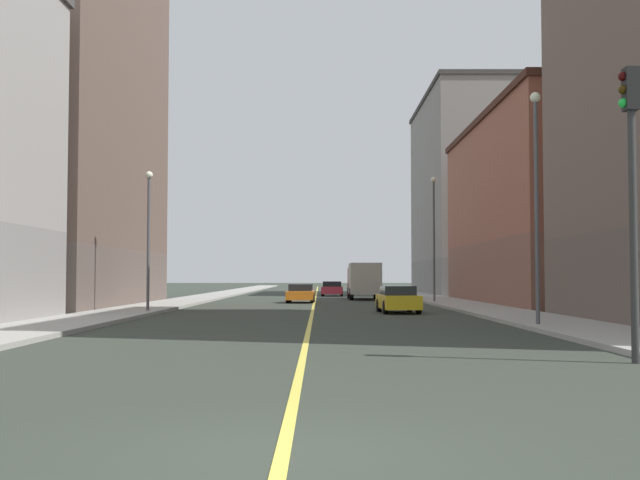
# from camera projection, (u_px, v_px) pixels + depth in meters

# --- Properties ---
(ground_plane) EXTENTS (400.00, 400.00, 0.00)m
(ground_plane) POSITION_uv_depth(u_px,v_px,m) (281.00, 455.00, 7.82)
(ground_plane) COLOR #30372E
(ground_plane) RESTS_ON ground
(sidewalk_left) EXTENTS (3.39, 168.00, 0.15)m
(sidewalk_left) POSITION_uv_depth(u_px,v_px,m) (437.00, 300.00, 56.78)
(sidewalk_left) COLOR #9E9B93
(sidewalk_left) RESTS_ON ground
(sidewalk_right) EXTENTS (3.39, 168.00, 0.15)m
(sidewalk_right) POSITION_uv_depth(u_px,v_px,m) (190.00, 300.00, 56.75)
(sidewalk_right) COLOR #9E9B93
(sidewalk_right) RESTS_ON ground
(lane_center_stripe) EXTENTS (0.16, 154.00, 0.01)m
(lane_center_stripe) POSITION_uv_depth(u_px,v_px,m) (313.00, 301.00, 56.77)
(lane_center_stripe) COLOR #E5D14C
(lane_center_stripe) RESTS_ON ground
(building_left_mid) EXTENTS (8.44, 24.76, 12.03)m
(building_left_mid) POSITION_uv_depth(u_px,v_px,m) (541.00, 210.00, 50.49)
(building_left_mid) COLOR brown
(building_left_mid) RESTS_ON ground
(building_left_far) EXTENTS (8.44, 22.25, 19.35)m
(building_left_far) POSITION_uv_depth(u_px,v_px,m) (464.00, 196.00, 77.13)
(building_left_far) COLOR slate
(building_left_far) RESTS_ON ground
(building_right_midblock) EXTENTS (8.44, 21.18, 24.34)m
(building_right_midblock) POSITION_uv_depth(u_px,v_px,m) (63.00, 100.00, 46.23)
(building_right_midblock) COLOR brown
(building_right_midblock) RESTS_ON ground
(traffic_light_left_near) EXTENTS (0.40, 0.32, 6.12)m
(traffic_light_left_near) POSITION_uv_depth(u_px,v_px,m) (630.00, 171.00, 16.21)
(traffic_light_left_near) COLOR #2D2D2D
(traffic_light_left_near) RESTS_ON ground
(street_lamp_left_near) EXTENTS (0.36, 0.36, 8.01)m
(street_lamp_left_near) POSITION_uv_depth(u_px,v_px,m) (535.00, 185.00, 27.02)
(street_lamp_left_near) COLOR #4C4C51
(street_lamp_left_near) RESTS_ON ground
(street_lamp_right_near) EXTENTS (0.36, 0.36, 6.67)m
(street_lamp_right_near) POSITION_uv_depth(u_px,v_px,m) (147.00, 225.00, 37.50)
(street_lamp_right_near) COLOR #4C4C51
(street_lamp_right_near) RESTS_ON ground
(street_lamp_left_far) EXTENTS (0.36, 0.36, 8.15)m
(street_lamp_left_far) POSITION_uv_depth(u_px,v_px,m) (432.00, 227.00, 51.32)
(street_lamp_left_far) COLOR #4C4C51
(street_lamp_left_far) RESTS_ON ground
(car_yellow) EXTENTS (1.91, 4.32, 1.31)m
(car_yellow) POSITION_uv_depth(u_px,v_px,m) (397.00, 299.00, 38.16)
(car_yellow) COLOR gold
(car_yellow) RESTS_ON ground
(car_maroon) EXTENTS (2.02, 4.40, 1.32)m
(car_maroon) POSITION_uv_depth(u_px,v_px,m) (331.00, 289.00, 70.25)
(car_maroon) COLOR maroon
(car_maroon) RESTS_ON ground
(car_orange) EXTENTS (1.91, 4.06, 1.25)m
(car_orange) POSITION_uv_depth(u_px,v_px,m) (299.00, 294.00, 52.78)
(car_orange) COLOR orange
(car_orange) RESTS_ON ground
(box_truck) EXTENTS (2.40, 6.85, 2.77)m
(box_truck) POSITION_uv_depth(u_px,v_px,m) (363.00, 280.00, 60.21)
(box_truck) COLOR maroon
(box_truck) RESTS_ON ground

